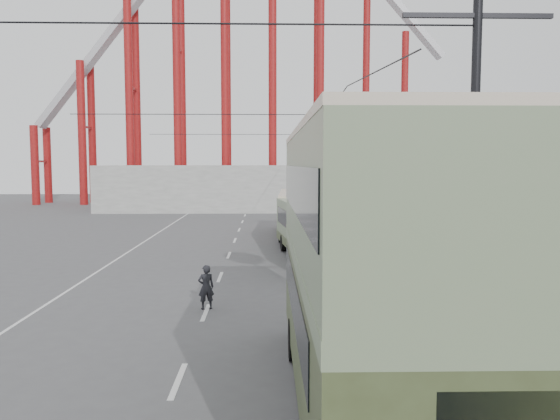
{
  "coord_description": "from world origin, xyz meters",
  "views": [
    {
      "loc": [
        1.11,
        -14.71,
        5.18
      ],
      "look_at": [
        1.78,
        10.97,
        3.0
      ],
      "focal_mm": 35.0,
      "sensor_mm": 36.0,
      "label": 1
    }
  ],
  "objects_px": {
    "single_decker_green": "(312,229)",
    "pedestrian": "(206,287)",
    "lamp_post_near": "(477,37)",
    "double_decker_bus": "(363,256)",
    "single_decker_cream": "(298,211)"
  },
  "relations": [
    {
      "from": "single_decker_green",
      "to": "pedestrian",
      "type": "bearing_deg",
      "value": -121.3
    },
    {
      "from": "lamp_post_near",
      "to": "double_decker_bus",
      "type": "relative_size",
      "value": 0.98
    },
    {
      "from": "single_decker_green",
      "to": "pedestrian",
      "type": "distance_m",
      "value": 10.86
    },
    {
      "from": "lamp_post_near",
      "to": "single_decker_green",
      "type": "bearing_deg",
      "value": 96.66
    },
    {
      "from": "double_decker_bus",
      "to": "lamp_post_near",
      "type": "bearing_deg",
      "value": 16.93
    },
    {
      "from": "lamp_post_near",
      "to": "single_decker_green",
      "type": "relative_size",
      "value": 0.98
    },
    {
      "from": "lamp_post_near",
      "to": "double_decker_bus",
      "type": "bearing_deg",
      "value": -163.32
    },
    {
      "from": "single_decker_green",
      "to": "single_decker_cream",
      "type": "xyz_separation_m",
      "value": [
        -0.17,
        9.85,
        0.07
      ]
    },
    {
      "from": "double_decker_bus",
      "to": "pedestrian",
      "type": "height_order",
      "value": "double_decker_bus"
    },
    {
      "from": "lamp_post_near",
      "to": "single_decker_cream",
      "type": "relative_size",
      "value": 1.05
    },
    {
      "from": "lamp_post_near",
      "to": "double_decker_bus",
      "type": "distance_m",
      "value": 5.26
    },
    {
      "from": "lamp_post_near",
      "to": "single_decker_cream",
      "type": "height_order",
      "value": "lamp_post_near"
    },
    {
      "from": "lamp_post_near",
      "to": "single_decker_cream",
      "type": "bearing_deg",
      "value": 94.61
    },
    {
      "from": "double_decker_bus",
      "to": "single_decker_cream",
      "type": "relative_size",
      "value": 1.06
    },
    {
      "from": "double_decker_bus",
      "to": "single_decker_green",
      "type": "relative_size",
      "value": 1.0
    }
  ]
}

